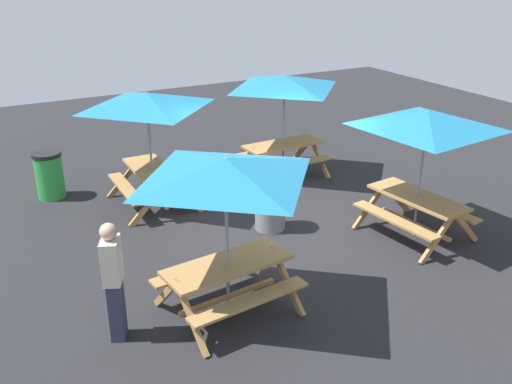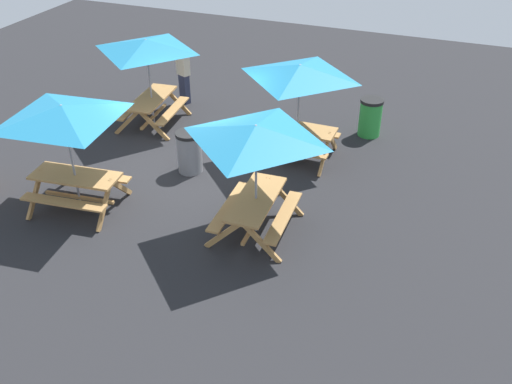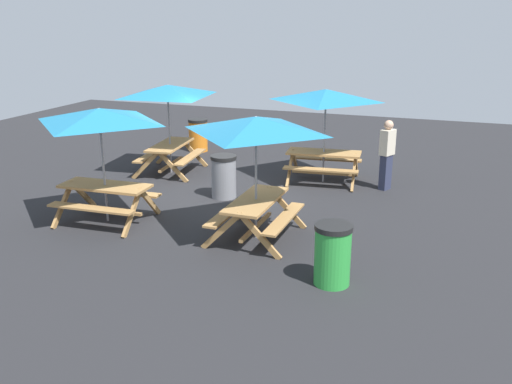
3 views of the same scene
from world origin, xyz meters
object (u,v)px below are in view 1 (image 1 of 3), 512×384
at_px(person_standing, 114,279).
at_px(picnic_table_3, 426,129).
at_px(picnic_table_1, 147,109).
at_px(trash_bin_green, 49,175).
at_px(picnic_table_0, 226,181).
at_px(picnic_table_2, 284,90).
at_px(trash_bin_gray, 270,204).

bearing_deg(person_standing, picnic_table_3, -61.38).
distance_m(picnic_table_1, trash_bin_green, 2.69).
relative_size(picnic_table_1, trash_bin_green, 2.38).
bearing_deg(picnic_table_0, trash_bin_green, 98.86).
relative_size(trash_bin_green, person_standing, 0.59).
relative_size(picnic_table_0, picnic_table_2, 1.00).
bearing_deg(trash_bin_green, picnic_table_2, 76.15).
xyz_separation_m(picnic_table_0, person_standing, (-0.14, -1.54, -1.10)).
xyz_separation_m(picnic_table_2, trash_bin_green, (-1.21, -4.90, -1.49)).
height_order(picnic_table_2, trash_bin_gray, picnic_table_2).
bearing_deg(picnic_table_0, trash_bin_gray, 41.58).
bearing_deg(picnic_table_2, trash_bin_green, 163.87).
distance_m(trash_bin_green, person_standing, 5.34).
bearing_deg(trash_bin_gray, picnic_table_1, -143.50).
height_order(picnic_table_0, picnic_table_3, same).
relative_size(picnic_table_2, trash_bin_gray, 2.38).
bearing_deg(picnic_table_3, trash_bin_green, -138.64).
distance_m(picnic_table_2, person_standing, 6.56).
distance_m(picnic_table_3, trash_bin_gray, 3.01).
bearing_deg(person_standing, trash_bin_gray, -36.39).
relative_size(picnic_table_3, person_standing, 1.68).
distance_m(picnic_table_1, picnic_table_3, 5.11).
distance_m(picnic_table_0, picnic_table_2, 5.48).
distance_m(picnic_table_2, picnic_table_3, 3.77).
height_order(picnic_table_1, person_standing, picnic_table_1).
bearing_deg(trash_bin_green, picnic_table_1, 51.73).
bearing_deg(person_standing, picnic_table_0, -70.60).
distance_m(picnic_table_2, trash_bin_gray, 3.14).
bearing_deg(picnic_table_3, person_standing, -92.43).
bearing_deg(picnic_table_1, picnic_table_3, 46.45).
xyz_separation_m(picnic_table_1, picnic_table_2, (-0.18, 3.14, 0.00)).
relative_size(trash_bin_gray, person_standing, 0.59).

